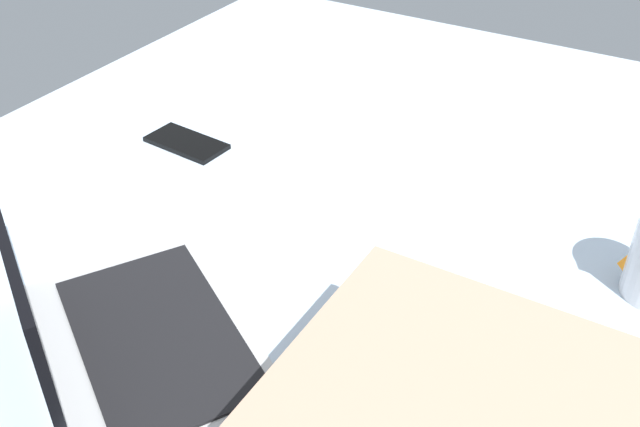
{
  "coord_description": "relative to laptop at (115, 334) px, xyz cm",
  "views": [
    {
      "loc": [
        -20.22,
        87.82,
        79.99
      ],
      "look_at": [
        20.16,
        19.2,
        24.0
      ],
      "focal_mm": 40.99,
      "sensor_mm": 36.0,
      "label": 1
    }
  ],
  "objects": [
    {
      "name": "laptop",
      "position": [
        0.0,
        0.0,
        0.0
      ],
      "size": [
        40.15,
        36.84,
        23.0
      ],
      "rotation": [
        0.0,
        0.0,
        -0.55
      ],
      "color": "#B7BABC",
      "rests_on": "bed_mattress"
    },
    {
      "name": "bed_mattress",
      "position": [
        -29.15,
        -48.92,
        -13.41
      ],
      "size": [
        180.0,
        140.0,
        18.0
      ],
      "primitive_type": "cube",
      "color": "silver",
      "rests_on": "ground"
    },
    {
      "name": "cell_phone",
      "position": [
        25.27,
        -43.08,
        -4.01
      ],
      "size": [
        14.5,
        7.9,
        0.8
      ],
      "primitive_type": "cube",
      "rotation": [
        0.0,
        0.0,
        1.49
      ],
      "color": "black",
      "rests_on": "bed_mattress"
    }
  ]
}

